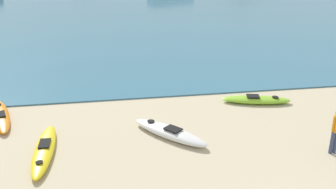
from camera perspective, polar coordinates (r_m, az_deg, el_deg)
The scene contains 5 objects.
kayak_on_sand_0 at distance 14.12m, azimuth 0.22°, elevation -5.49°, with size 2.71×2.92×0.37m.
kayak_on_sand_2 at distance 16.78m, azimuth -23.13°, elevation -2.89°, with size 1.56×3.41×0.30m.
kayak_on_sand_3 at distance 17.37m, azimuth 12.66°, elevation -0.73°, with size 3.02×1.41×0.32m.
kayak_on_sand_4 at distance 13.70m, azimuth -17.52°, elevation -7.67°, with size 0.69×3.60×0.30m.
person_near_foreground at distance 13.85m, azimuth 23.21°, elevation -4.58°, with size 0.32×0.23×1.56m.
Camera 1 is at (-4.38, -5.17, 6.63)m, focal length 42.00 mm.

